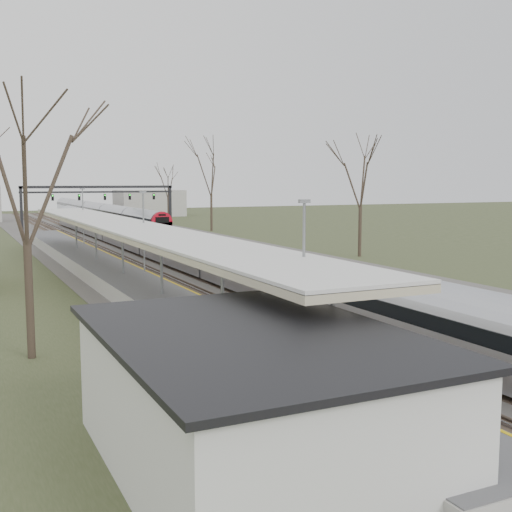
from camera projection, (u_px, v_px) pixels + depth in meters
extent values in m
cube|color=#474442|center=(163.00, 250.00, 62.34)|extent=(24.00, 160.00, 0.10)
cube|color=#4C3828|center=(101.00, 252.00, 59.76)|extent=(2.60, 160.00, 0.06)
cube|color=gray|center=(93.00, 252.00, 59.45)|extent=(0.07, 160.00, 0.12)
cube|color=gray|center=(108.00, 251.00, 60.06)|extent=(0.07, 160.00, 0.12)
cube|color=#4C3828|center=(138.00, 250.00, 61.26)|extent=(2.60, 160.00, 0.06)
cube|color=gray|center=(130.00, 250.00, 60.95)|extent=(0.07, 160.00, 0.12)
cube|color=gray|center=(145.00, 249.00, 61.56)|extent=(0.07, 160.00, 0.12)
cube|color=#4C3828|center=(173.00, 249.00, 62.76)|extent=(2.60, 160.00, 0.06)
cube|color=gray|center=(166.00, 248.00, 62.44)|extent=(0.07, 160.00, 0.12)
cube|color=gray|center=(180.00, 248.00, 63.06)|extent=(0.07, 160.00, 0.12)
cube|color=#4C3828|center=(206.00, 247.00, 64.26)|extent=(2.60, 160.00, 0.06)
cube|color=gray|center=(199.00, 247.00, 63.94)|extent=(0.07, 160.00, 0.12)
cube|color=gray|center=(213.00, 246.00, 64.56)|extent=(0.07, 160.00, 0.12)
cube|color=#4C3828|center=(238.00, 246.00, 65.75)|extent=(2.60, 160.00, 0.06)
cube|color=gray|center=(232.00, 245.00, 65.44)|extent=(0.07, 160.00, 0.12)
cube|color=gray|center=(244.00, 245.00, 66.05)|extent=(0.07, 160.00, 0.12)
cube|color=#9E9B93|center=(111.00, 274.00, 42.73)|extent=(3.50, 69.00, 1.00)
cylinder|color=slate|center=(333.00, 332.00, 17.84)|extent=(0.14, 0.14, 3.00)
cylinder|color=slate|center=(222.00, 289.00, 25.01)|extent=(0.14, 0.14, 3.00)
cylinder|color=slate|center=(161.00, 265.00, 32.18)|extent=(0.14, 0.14, 3.00)
cylinder|color=slate|center=(123.00, 250.00, 39.36)|extent=(0.14, 0.14, 3.00)
cylinder|color=slate|center=(96.00, 239.00, 46.53)|extent=(0.14, 0.14, 3.00)
cylinder|color=slate|center=(76.00, 231.00, 53.70)|extent=(0.14, 0.14, 3.00)
cube|color=silver|center=(126.00, 225.00, 38.28)|extent=(4.10, 50.00, 0.12)
cube|color=#BEB493|center=(126.00, 228.00, 38.30)|extent=(4.10, 50.00, 0.25)
cube|color=silver|center=(251.00, 404.00, 14.68)|extent=(6.00, 9.00, 3.20)
cube|color=black|center=(21.00, 209.00, 84.61)|extent=(0.35, 0.35, 6.00)
cube|color=black|center=(170.00, 207.00, 93.38)|extent=(0.35, 0.35, 6.00)
cube|color=black|center=(99.00, 187.00, 88.66)|extent=(21.00, 0.35, 0.35)
cube|color=black|center=(99.00, 192.00, 88.74)|extent=(21.00, 0.25, 0.25)
cube|color=black|center=(53.00, 198.00, 85.97)|extent=(0.32, 0.22, 0.85)
sphere|color=#0CFF19|center=(53.00, 196.00, 85.81)|extent=(0.16, 0.16, 0.16)
cube|color=black|center=(79.00, 197.00, 87.46)|extent=(0.32, 0.22, 0.85)
sphere|color=#0CFF19|center=(79.00, 195.00, 87.31)|extent=(0.16, 0.16, 0.16)
cube|color=black|center=(105.00, 197.00, 88.96)|extent=(0.32, 0.22, 0.85)
sphere|color=#0CFF19|center=(105.00, 195.00, 88.81)|extent=(0.16, 0.16, 0.16)
cube|color=black|center=(130.00, 197.00, 90.46)|extent=(0.32, 0.22, 0.85)
sphere|color=#0CFF19|center=(130.00, 195.00, 90.30)|extent=(0.16, 0.16, 0.16)
cube|color=black|center=(154.00, 196.00, 91.96)|extent=(0.32, 0.22, 0.85)
sphere|color=#0CFF19|center=(154.00, 195.00, 91.80)|extent=(0.16, 0.16, 0.16)
cylinder|color=#2D231C|center=(30.00, 301.00, 23.86)|extent=(0.30, 0.30, 4.50)
cylinder|color=#2D231C|center=(360.00, 232.00, 56.42)|extent=(0.30, 0.30, 4.50)
cube|color=#ACAEB6|center=(153.00, 245.00, 56.37)|extent=(2.55, 90.00, 1.60)
cylinder|color=#ACAEB6|center=(153.00, 238.00, 56.29)|extent=(2.60, 89.70, 2.60)
cube|color=black|center=(153.00, 236.00, 56.28)|extent=(2.62, 89.40, 0.55)
cube|color=black|center=(154.00, 255.00, 56.47)|extent=(1.80, 89.00, 0.35)
cube|color=#ACAEB6|center=(97.00, 214.00, 110.95)|extent=(2.55, 75.00, 1.60)
cylinder|color=#ACAEB6|center=(97.00, 210.00, 110.88)|extent=(2.60, 74.70, 2.60)
cube|color=black|center=(97.00, 209.00, 110.87)|extent=(2.62, 74.40, 0.55)
cube|color=#AC091A|center=(162.00, 228.00, 77.43)|extent=(2.55, 0.50, 1.50)
cylinder|color=#AC091A|center=(162.00, 222.00, 77.40)|extent=(2.60, 0.60, 2.60)
cube|color=black|center=(162.00, 220.00, 77.12)|extent=(1.70, 0.12, 0.70)
sphere|color=white|center=(155.00, 229.00, 76.90)|extent=(0.22, 0.22, 0.22)
sphere|color=white|center=(169.00, 229.00, 77.63)|extent=(0.22, 0.22, 0.22)
cube|color=black|center=(97.00, 219.00, 111.06)|extent=(1.80, 74.00, 0.35)
imported|color=#30545E|center=(263.00, 327.00, 21.40)|extent=(0.41, 0.61, 1.63)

